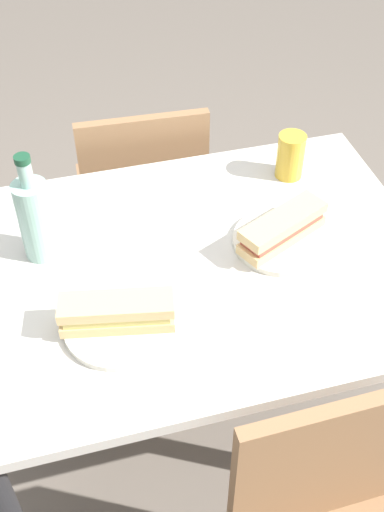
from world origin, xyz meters
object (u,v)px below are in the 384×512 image
Objects in this scene: plate_near at (118,325)px; knife_near at (113,305)px; plate_far at (281,241)px; baguette_sandwich_far at (283,228)px; dining_table at (192,297)px; water_bottle at (35,218)px; beer_glass at (290,156)px; knife_far at (263,229)px; baguette_sandwich_near at (117,312)px; chair_far at (143,198)px.

knife_near is at bearing 91.74° from plate_near.
knife_near reaches higher than plate_near.
baguette_sandwich_far reaches higher than plate_far.
knife_near is at bearing -166.06° from baguette_sandwich_far.
water_bottle is at bearing 159.63° from dining_table.
plate_near is 1.86× the size of beer_glass.
plate_far is 0.05m from knife_far.
knife_near is at bearing 91.74° from baguette_sandwich_near.
dining_table is 4.88× the size of plate_far.
water_bottle reaches higher than dining_table.
baguette_sandwich_far is (0.23, -0.59, 0.33)m from chair_far.
beer_glass is at bearing 54.84° from knife_far.
chair_far is 0.59m from beer_glass.
knife_far is 0.54× the size of water_bottle.
baguette_sandwich_far is at bearing 20.16° from baguette_sandwich_near.
knife_near is at bearing -146.76° from beer_glass.
plate_far is (0.22, 0.01, 0.13)m from dining_table.
dining_table is 4.88× the size of plate_near.
water_bottle is (-0.13, 0.22, 0.09)m from knife_near.
plate_near is (-0.20, -0.15, 0.13)m from dining_table.
baguette_sandwich_near is (-0.00, 0.00, 0.04)m from plate_near.
chair_far is 3.08× the size of water_bottle.
plate_far is 0.57m from water_bottle.
knife_near is 1.46× the size of beer_glass.
chair_far is 0.83m from baguette_sandwich_near.
chair_far reaches higher than baguette_sandwich_far.
plate_far is 1.55× the size of knife_far.
chair_far reaches higher than knife_near.
knife_near is 0.42m from knife_far.
knife_far is (0.19, 0.05, 0.14)m from dining_table.
knife_near is (-0.00, 0.05, 0.01)m from plate_near.
baguette_sandwich_far is at bearing -51.76° from knife_far.
dining_table is at bearing 36.49° from plate_near.
chair_far is at bearing 75.31° from plate_near.
plate_near is 0.45m from plate_far.
baguette_sandwich_near is at bearing -143.51° from dining_table.
baguette_sandwich_near is 1.35× the size of knife_near.
beer_glass reaches higher than baguette_sandwich_far.
chair_far is 3.47× the size of baguette_sandwich_near.
dining_table is 7.58× the size of knife_far.
knife_far is (0.39, 0.19, 0.01)m from plate_near.
knife_near is 0.27m from water_bottle.
water_bottle is 0.68m from beer_glass.
knife_far is (0.39, 0.14, 0.00)m from knife_near.
beer_glass is (0.67, 0.13, -0.05)m from water_bottle.
baguette_sandwich_near is 0.45m from plate_far.
plate_far is 0.04m from baguette_sandwich_far.
knife_near is at bearing -105.81° from chair_far.
knife_far is at bearing 13.75° from dining_table.
dining_table is at bearing -89.58° from chair_far.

